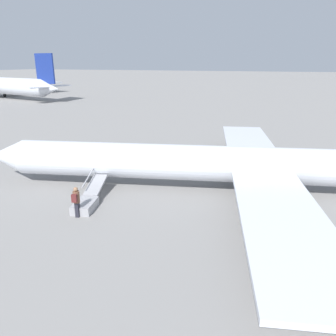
% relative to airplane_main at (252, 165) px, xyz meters
% --- Properties ---
extents(ground_plane, '(600.00, 600.00, 0.00)m').
position_rel_airplane_main_xyz_m(ground_plane, '(0.91, 0.24, -1.83)').
color(ground_plane, gray).
extents(airplane_main, '(34.47, 27.11, 6.16)m').
position_rel_airplane_main_xyz_m(airplane_main, '(0.00, 0.00, 0.00)').
color(airplane_main, silver).
rests_on(airplane_main, ground).
extents(boarding_stairs, '(2.02, 4.14, 1.58)m').
position_rel_airplane_main_xyz_m(boarding_stairs, '(8.49, 6.09, -1.47)').
color(boarding_stairs, '#99999E').
rests_on(boarding_stairs, ground).
extents(passenger, '(0.41, 0.56, 1.74)m').
position_rel_airplane_main_xyz_m(passenger, '(8.22, 7.39, -0.83)').
color(passenger, '#23232D').
rests_on(passenger, ground).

